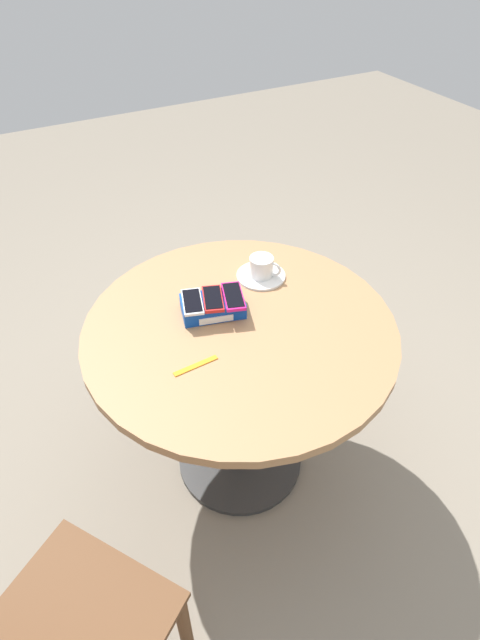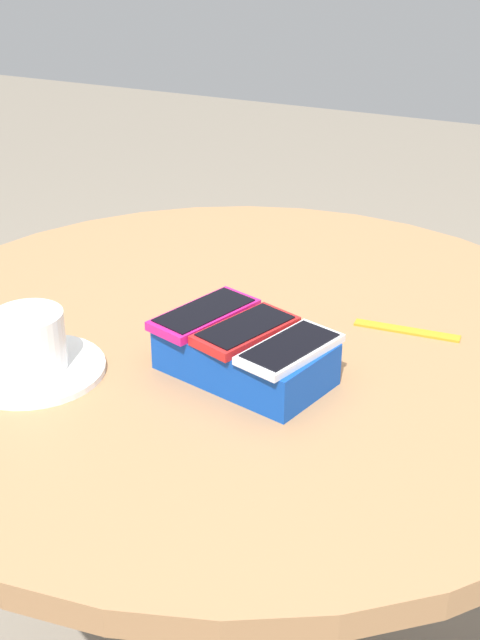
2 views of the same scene
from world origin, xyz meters
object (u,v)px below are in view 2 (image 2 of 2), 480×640
(round_table, at_px, (240,427))
(phone_white, at_px, (290,349))
(phone_magenta, at_px, (204,314))
(lanyard_strap, at_px, (407,330))
(phone_red, at_px, (246,330))
(coffee_cup, at_px, (30,339))
(phone_box, at_px, (245,356))
(saucer, at_px, (34,369))

(round_table, distance_m, phone_white, 0.24)
(phone_magenta, bearing_deg, lanyard_strap, -141.02)
(phone_white, bearing_deg, phone_red, -16.04)
(phone_red, relative_size, coffee_cup, 1.39)
(phone_box, distance_m, coffee_cup, 0.24)
(round_table, height_order, saucer, saucer)
(coffee_cup, bearing_deg, phone_box, -157.86)
(round_table, xyz_separation_m, lanyard_strap, (-0.19, -0.09, 0.14))
(round_table, relative_size, phone_red, 7.08)
(phone_box, bearing_deg, phone_red, -83.26)
(lanyard_strap, bearing_deg, phone_red, 52.06)
(phone_box, xyz_separation_m, coffee_cup, (0.23, 0.09, 0.02))
(phone_white, bearing_deg, lanyard_strap, -112.14)
(phone_magenta, distance_m, lanyard_strap, 0.26)
(phone_magenta, distance_m, saucer, 0.21)
(saucer, bearing_deg, lanyard_strap, -142.80)
(lanyard_strap, bearing_deg, phone_white, 67.86)
(phone_red, bearing_deg, phone_white, 163.96)
(phone_red, height_order, saucer, phone_red)
(phone_red, relative_size, saucer, 0.81)
(phone_box, relative_size, phone_red, 1.57)
(phone_box, xyz_separation_m, saucer, (0.22, 0.09, -0.02))
(phone_box, xyz_separation_m, phone_red, (0.00, -0.00, 0.03))
(round_table, distance_m, lanyard_strap, 0.25)
(phone_magenta, height_order, lanyard_strap, phone_magenta)
(saucer, bearing_deg, phone_red, -156.73)
(phone_box, relative_size, lanyard_strap, 1.59)
(round_table, height_order, lanyard_strap, lanyard_strap)
(phone_white, bearing_deg, saucer, 15.52)
(phone_box, xyz_separation_m, lanyard_strap, (-0.14, -0.18, -0.02))
(coffee_cup, bearing_deg, phone_red, -157.25)
(phone_magenta, distance_m, coffee_cup, 0.20)
(round_table, xyz_separation_m, phone_white, (-0.11, 0.10, 0.19))
(phone_white, bearing_deg, coffee_cup, 15.12)
(round_table, xyz_separation_m, coffee_cup, (0.18, 0.18, 0.18))
(round_table, relative_size, phone_box, 4.51)
(coffee_cup, relative_size, lanyard_strap, 0.73)
(phone_magenta, bearing_deg, phone_red, 163.53)
(phone_box, distance_m, lanyard_strap, 0.23)
(coffee_cup, distance_m, lanyard_strap, 0.46)
(phone_box, height_order, lanyard_strap, phone_box)
(phone_red, height_order, coffee_cup, coffee_cup)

